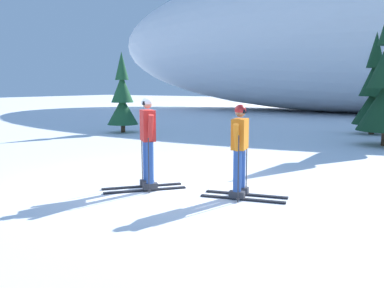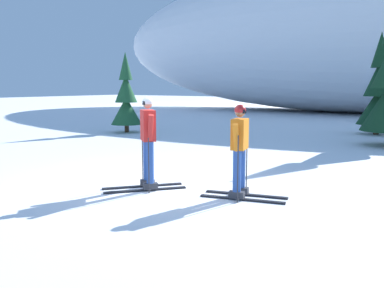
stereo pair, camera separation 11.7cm
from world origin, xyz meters
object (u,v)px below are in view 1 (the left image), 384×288
object	(u,v)px
skier_red_jacket	(148,141)
pine_tree_center_left	(374,92)
skier_orange_jacket	(240,149)
pine_tree_far_left	(122,99)

from	to	relation	value
skier_red_jacket	pine_tree_center_left	bearing A→B (deg)	81.01
skier_orange_jacket	pine_tree_far_left	world-z (taller)	pine_tree_far_left
pine_tree_far_left	pine_tree_center_left	distance (m)	10.68
skier_red_jacket	pine_tree_center_left	xyz separation A→B (m)	(1.98, 12.52, 0.81)
skier_orange_jacket	pine_tree_center_left	bearing A→B (deg)	89.22
pine_tree_far_left	skier_orange_jacket	bearing A→B (deg)	-36.78
pine_tree_far_left	pine_tree_center_left	xyz separation A→B (m)	(9.29, 5.27, 0.32)
pine_tree_center_left	skier_orange_jacket	bearing A→B (deg)	-90.78
skier_red_jacket	skier_orange_jacket	distance (m)	1.87
skier_red_jacket	pine_tree_far_left	world-z (taller)	pine_tree_far_left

